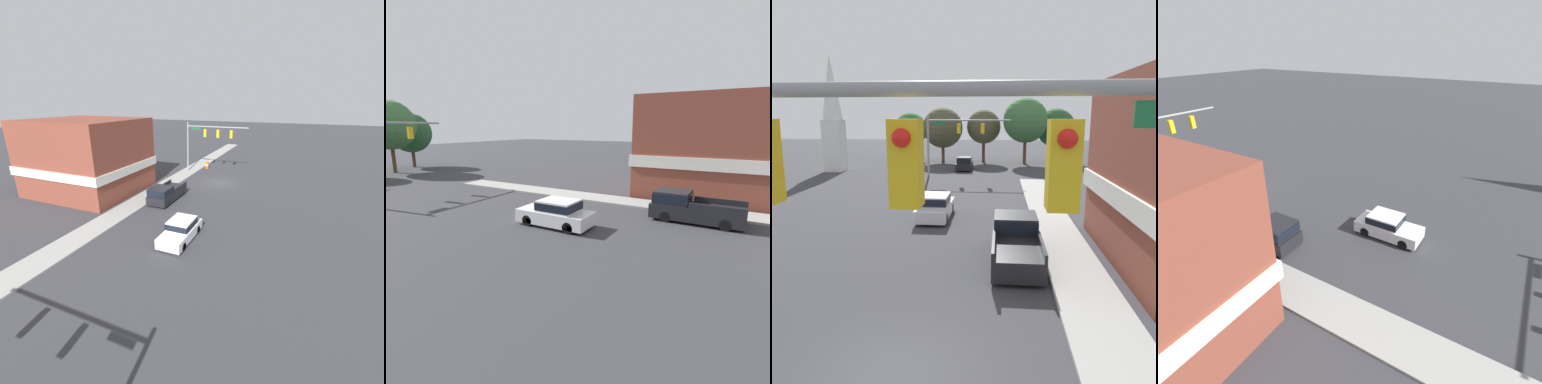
# 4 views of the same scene
# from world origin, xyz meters

# --- Properties ---
(ground_plane) EXTENTS (200.00, 200.00, 0.00)m
(ground_plane) POSITION_xyz_m (0.00, 0.00, 0.00)
(ground_plane) COLOR #38383D
(sidewalk_curb) EXTENTS (2.40, 60.00, 0.14)m
(sidewalk_curb) POSITION_xyz_m (5.70, 0.00, 0.07)
(sidewalk_curb) COLOR #9E9E99
(sidewalk_curb) RESTS_ON ground
(near_signal_assembly) EXTENTS (8.68, 0.49, 7.12)m
(near_signal_assembly) POSITION_xyz_m (2.91, -3.64, 5.30)
(near_signal_assembly) COLOR gray
(near_signal_assembly) RESTS_ON ground
(car_lead) EXTENTS (1.88, 4.45, 1.57)m
(car_lead) POSITION_xyz_m (-1.55, 14.71, 0.81)
(car_lead) COLOR black
(car_lead) RESTS_ON ground
(pickup_truck_parked) EXTENTS (2.08, 5.35, 1.81)m
(pickup_truck_parked) POSITION_xyz_m (3.26, 8.24, 0.89)
(pickup_truck_parked) COLOR black
(pickup_truck_parked) RESTS_ON ground
(construction_barrel) EXTENTS (0.54, 0.54, 1.03)m
(construction_barrel) POSITION_xyz_m (3.90, -6.54, 0.52)
(construction_barrel) COLOR orange
(construction_barrel) RESTS_ON ground
(corner_brick_building) EXTENTS (11.52, 10.57, 8.12)m
(corner_brick_building) POSITION_xyz_m (13.01, 8.36, 3.96)
(corner_brick_building) COLOR brown
(corner_brick_building) RESTS_ON ground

